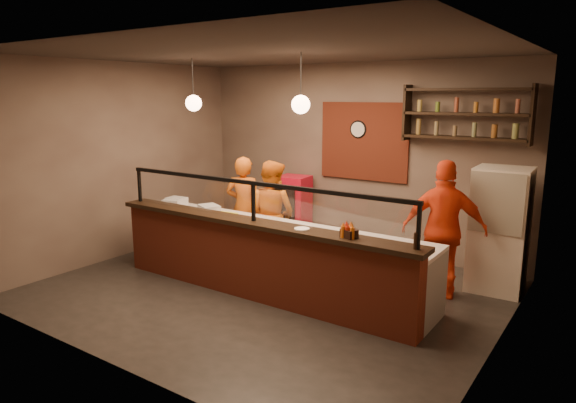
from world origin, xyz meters
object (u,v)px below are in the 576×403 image
Objects in this scene: cook_left at (244,207)px; pepper_mill at (415,241)px; wall_clock at (358,129)px; cook_right at (444,230)px; cook_mid at (272,214)px; red_cooler at (294,210)px; condiment_caddy at (349,233)px; fridge at (499,230)px; pizza_dough at (303,231)px.

cook_left reaches higher than pepper_mill.
cook_right is at bearing -33.92° from wall_clock.
pepper_mill is at bearing 158.60° from cook_mid.
red_cooler reaches higher than condiment_caddy.
wall_clock reaches higher than fridge.
cook_right is (2.62, 0.26, 0.08)m from cook_mid.
wall_clock is 0.17× the size of fridge.
cook_mid reaches higher than red_cooler.
cook_mid is at bearing -77.56° from red_cooler.
condiment_caddy reaches higher than pizza_dough.
wall_clock is 2.66m from pizza_dough.
cook_mid is 0.98× the size of fridge.
cook_right is 1.61m from condiment_caddy.
pizza_dough is at bearing -142.93° from fridge.
pepper_mill is (-0.40, -2.14, 0.29)m from fridge.
cook_left is 2.99m from condiment_caddy.
cook_left is 9.57× the size of condiment_caddy.
wall_clock is 0.24× the size of red_cooler.
fridge is at bearing 79.33° from pepper_mill.
wall_clock is at bearing 115.20° from condiment_caddy.
condiment_caddy is at bearing -51.99° from red_cooler.
condiment_caddy is at bearing 150.89° from cook_mid.
cook_right is 3.96× the size of pizza_dough.
cook_right is 10.51× the size of condiment_caddy.
pepper_mill reaches higher than pizza_dough.
condiment_caddy is (1.30, -2.77, -0.99)m from wall_clock.
pepper_mill is at bearing -43.99° from red_cooler.
cook_left is 3.60× the size of pizza_dough.
condiment_caddy is 0.98× the size of pepper_mill.
condiment_caddy is (-0.65, -1.46, 0.18)m from cook_right.
cook_left is at bearing -108.98° from red_cooler.
wall_clock reaches higher than condiment_caddy.
fridge reaches higher than red_cooler.
cook_right is 1.49× the size of red_cooler.
wall_clock is 1.66× the size of pepper_mill.
cook_left is 3.94m from fridge.
condiment_caddy is (2.41, -2.46, 0.49)m from red_cooler.
cook_mid reaches higher than pepper_mill.
fridge is 3.63m from red_cooler.
cook_right reaches higher than cook_left.
pepper_mill is at bearing -52.95° from wall_clock.
cook_left is at bearing -170.63° from fridge.
cook_mid is 1.35m from red_cooler.
fridge is (3.17, 0.94, 0.02)m from cook_mid.
red_cooler is (-3.06, 1.00, -0.31)m from cook_right.
wall_clock is 2.86m from fridge.
wall_clock is at bearing -153.74° from cook_left.
condiment_caddy is at bearing 132.96° from cook_left.
fridge is at bearing -147.95° from cook_right.
pepper_mill is at bearing -102.89° from fridge.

